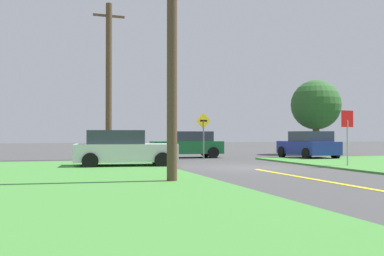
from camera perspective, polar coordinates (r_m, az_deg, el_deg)
ground_plane at (r=19.92m, az=6.69°, el=-4.94°), size 120.00×120.00×0.00m
grass_verge_left at (r=14.31m, az=-22.18°, el=-6.36°), size 12.00×20.00×0.08m
lane_stripe_center at (r=13.03m, az=21.12°, el=-7.07°), size 0.20×14.00×0.01m
stop_sign at (r=21.17m, az=18.80°, el=0.07°), size 0.71×0.21×2.49m
car_on_crossroad at (r=28.08m, az=14.30°, el=-2.07°), size 2.17×4.13×1.62m
car_approaching_junction at (r=28.16m, az=-0.54°, el=-2.09°), size 4.43×2.35×1.62m
parked_car_near_building at (r=20.26m, az=-8.57°, el=-2.58°), size 4.60×2.53×1.62m
utility_pole_near at (r=13.63m, az=-2.51°, el=8.84°), size 1.80×0.37×7.22m
utility_pole_mid at (r=26.61m, az=-10.33°, el=5.92°), size 1.80×0.36×8.92m
direction_sign at (r=26.46m, az=1.45°, el=-0.30°), size 0.90×0.16×2.68m
oak_tree_left at (r=33.92m, az=15.19°, el=2.76°), size 3.55×3.55×5.33m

